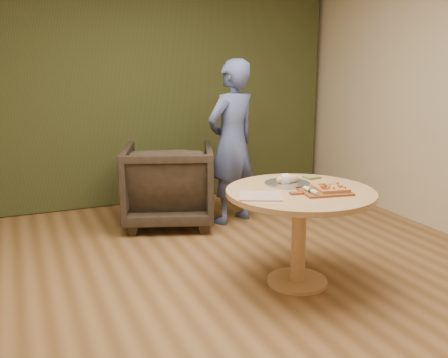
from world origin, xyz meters
TOP-DOWN VIEW (x-y plane):
  - room_shell at (0.00, 0.00)m, footprint 5.04×6.04m
  - curtain at (0.00, 2.90)m, footprint 4.80×0.14m
  - pedestal_table at (0.52, 0.13)m, footprint 1.12×1.12m
  - pizza_paddle at (0.64, 0.00)m, footprint 0.47×0.34m
  - flatbread_pizza at (0.70, 0.00)m, footprint 0.25×0.25m
  - cutlery_roll at (0.52, -0.01)m, footprint 0.03×0.20m
  - newspaper at (0.16, 0.08)m, footprint 0.38×0.35m
  - serving_tray at (0.52, 0.32)m, footprint 0.36×0.36m
  - bread_roll at (0.51, 0.32)m, footprint 0.19×0.09m
  - green_packet at (0.81, 0.42)m, footprint 0.13×0.11m
  - armchair at (0.04, 1.94)m, footprint 1.14×1.10m
  - person_standing at (0.68, 1.74)m, footprint 0.73×0.61m

SIDE VIEW (x-z plane):
  - armchair at x=0.04m, z-range 0.00..0.94m
  - pedestal_table at x=0.52m, z-range 0.23..0.98m
  - newspaper at x=0.16m, z-range 0.75..0.76m
  - serving_tray at x=0.52m, z-range 0.75..0.77m
  - pizza_paddle at x=0.64m, z-range 0.75..0.77m
  - green_packet at x=0.81m, z-range 0.75..0.77m
  - flatbread_pizza at x=0.70m, z-range 0.76..0.80m
  - cutlery_roll at x=0.52m, z-range 0.76..0.80m
  - bread_roll at x=0.51m, z-range 0.75..0.84m
  - person_standing at x=0.68m, z-range 0.00..1.72m
  - room_shell at x=0.00m, z-range -0.02..2.82m
  - curtain at x=0.00m, z-range 0.01..2.79m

